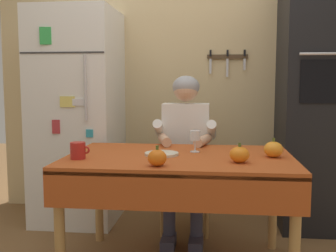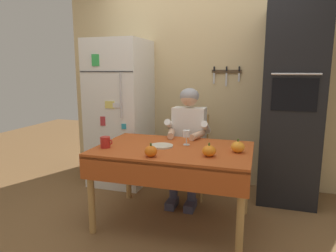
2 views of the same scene
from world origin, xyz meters
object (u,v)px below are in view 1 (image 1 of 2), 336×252
object	(u,v)px
wall_oven	(318,100)
seated_person	(185,142)
pumpkin_medium	(273,149)
pumpkin_small	(157,158)
wine_glass	(195,137)
pumpkin_large	(239,155)
dining_table	(179,169)
serving_tray	(162,154)
chair_behind_person	(187,166)
refrigerator	(78,117)
coffee_mug	(78,151)

from	to	relation	value
wall_oven	seated_person	bearing A→B (deg)	-163.19
pumpkin_medium	pumpkin_small	xyz separation A→B (m)	(-0.67, -0.34, -0.00)
wine_glass	pumpkin_medium	world-z (taller)	wine_glass
wine_glass	pumpkin_large	size ratio (longest dim) A/B	1.25
dining_table	serving_tray	size ratio (longest dim) A/B	6.56
seated_person	pumpkin_medium	xyz separation A→B (m)	(0.58, -0.58, 0.05)
wall_oven	pumpkin_small	bearing A→B (deg)	-132.64
wall_oven	wine_glass	xyz separation A→B (m)	(-0.96, -0.78, -0.21)
wall_oven	pumpkin_medium	world-z (taller)	wall_oven
pumpkin_large	seated_person	bearing A→B (deg)	115.13
pumpkin_medium	serving_tray	distance (m)	0.69
dining_table	chair_behind_person	bearing A→B (deg)	90.40
pumpkin_medium	pumpkin_large	bearing A→B (deg)	-138.67
wall_oven	pumpkin_small	world-z (taller)	wall_oven
pumpkin_large	pumpkin_medium	bearing A→B (deg)	41.33
pumpkin_large	pumpkin_small	bearing A→B (deg)	-161.76
pumpkin_small	serving_tray	size ratio (longest dim) A/B	0.53
pumpkin_medium	refrigerator	bearing A→B (deg)	150.45
pumpkin_small	wall_oven	bearing A→B (deg)	47.36
wall_oven	chair_behind_person	distance (m)	1.19
seated_person	serving_tray	size ratio (longest dim) A/B	5.83
pumpkin_medium	pumpkin_small	world-z (taller)	pumpkin_medium
dining_table	pumpkin_medium	size ratio (longest dim) A/B	11.80
refrigerator	seated_person	xyz separation A→B (m)	(0.94, -0.28, -0.16)
dining_table	serving_tray	world-z (taller)	serving_tray
coffee_mug	pumpkin_large	distance (m)	0.95
wall_oven	serving_tray	distance (m)	1.51
wine_glass	pumpkin_small	xyz separation A→B (m)	(-0.18, -0.47, -0.05)
coffee_mug	pumpkin_medium	xyz separation A→B (m)	(1.16, 0.19, -0.00)
dining_table	pumpkin_small	xyz separation A→B (m)	(-0.09, -0.32, 0.13)
wall_oven	pumpkin_small	distance (m)	1.71
wall_oven	pumpkin_medium	xyz separation A→B (m)	(-0.48, -0.90, -0.26)
seated_person	pumpkin_small	xyz separation A→B (m)	(-0.09, -0.92, 0.05)
refrigerator	seated_person	size ratio (longest dim) A/B	1.45
pumpkin_small	serving_tray	bearing A→B (deg)	93.20
coffee_mug	serving_tray	distance (m)	0.51
seated_person	pumpkin_small	distance (m)	0.93
chair_behind_person	serving_tray	world-z (taller)	chair_behind_person
chair_behind_person	coffee_mug	size ratio (longest dim) A/B	7.86
dining_table	wine_glass	size ratio (longest dim) A/B	9.89
coffee_mug	wine_glass	xyz separation A→B (m)	(0.68, 0.31, 0.05)
pumpkin_large	pumpkin_medium	xyz separation A→B (m)	(0.22, 0.19, 0.00)
coffee_mug	pumpkin_small	size ratio (longest dim) A/B	1.04
refrigerator	wine_glass	distance (m)	1.28
serving_tray	chair_behind_person	bearing A→B (deg)	82.19
serving_tray	pumpkin_medium	bearing A→B (deg)	0.47
pumpkin_small	dining_table	bearing A→B (deg)	73.64
wine_glass	seated_person	bearing A→B (deg)	101.89
seated_person	pumpkin_medium	world-z (taller)	seated_person
coffee_mug	serving_tray	xyz separation A→B (m)	(0.48, 0.18, -0.04)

